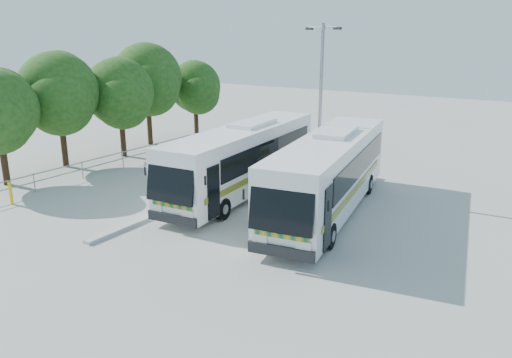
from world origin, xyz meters
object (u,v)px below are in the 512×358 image
Objects in this scene: lamppost at (321,101)px; bollard at (11,193)px; coach_adjacent at (329,172)px; coach_main at (243,158)px; tree_far_b at (59,92)px; tree_far_c at (120,92)px; tree_far_e at (196,87)px; tree_far_d at (148,78)px.

bollard is (-11.22, -10.22, -4.07)m from lamppost.
coach_main is at bearing 167.02° from coach_adjacent.
coach_main is (12.06, 1.64, -2.72)m from tree_far_b.
coach_adjacent is (16.08, -2.55, -2.37)m from tree_far_c.
coach_adjacent is at bearing -32.96° from tree_far_e.
tree_far_b reaches higher than coach_adjacent.
tree_far_b is at bearing 174.93° from coach_adjacent.
tree_far_b is 15.61m from lamppost.
coach_adjacent is (16.58, -10.75, -2.00)m from tree_far_e.
tree_far_d is 0.58× the size of coach_adjacent.
tree_far_e is (0.39, 12.10, -0.68)m from tree_far_b.
tree_far_e is 5.32× the size of bollard.
coach_adjacent reaches higher than bollard.
lamppost is at bearing -28.21° from tree_far_e.
bollard is at bearing -57.51° from tree_far_b.
coach_main is 11.03× the size of bollard.
coach_adjacent is at bearing 29.04° from bollard.
tree_far_d is 0.87× the size of lamppost.
tree_far_d reaches higher than bollard.
coach_adjacent is at bearing -9.02° from tree_far_c.
tree_far_e is (-0.51, 8.20, -0.37)m from tree_far_c.
tree_far_e is at bearing 133.19° from coach_main.
coach_adjacent is at bearing -45.07° from lamppost.
tree_far_c is 0.53× the size of coach_main.
tree_far_b reaches higher than tree_far_c.
bollard is at bearing -160.57° from coach_adjacent.
tree_far_e is 0.71× the size of lamppost.
tree_far_d is 4.65m from tree_far_e.
coach_main is at bearing 7.73° from tree_far_b.
tree_far_b is 4.01m from tree_far_c.
coach_adjacent reaches higher than coach_main.
tree_far_e is at bearing 81.37° from tree_far_d.
lamppost is (2.95, 2.62, 2.79)m from coach_main.
tree_far_b is at bearing -177.22° from coach_main.
bollard is (-8.26, -7.60, -1.29)m from coach_main.
tree_far_b is 6.24× the size of bollard.
tree_far_c is at bearing -167.56° from lamppost.
tree_far_d is (-1.19, 3.70, 0.56)m from tree_far_c.
lamppost reaches higher than coach_main.
tree_far_b reaches higher than tree_far_e.
tree_far_d is at bearing 106.79° from bollard.
coach_adjacent is 4.45m from lamppost.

